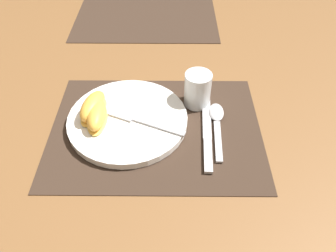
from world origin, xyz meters
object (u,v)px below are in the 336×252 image
plate (128,120)px  citrus_wedge_1 (97,115)px  fork (137,119)px  juice_glass (197,91)px  citrus_wedge_0 (93,107)px  knife (207,134)px  spoon (217,119)px

plate → citrus_wedge_1: size_ratio=2.59×
plate → fork: 0.03m
juice_glass → citrus_wedge_0: juice_glass is taller
juice_glass → knife: bearing=-80.4°
knife → fork: bearing=169.7°
plate → citrus_wedge_1: bearing=-170.5°
plate → spoon: (0.20, 0.01, -0.00)m
spoon → citrus_wedge_0: size_ratio=1.61×
spoon → fork: size_ratio=0.92×
plate → knife: bearing=-11.8°
juice_glass → fork: 0.16m
knife → fork: size_ratio=1.18×
citrus_wedge_1 → juice_glass: bearing=19.4°
knife → spoon: (0.02, 0.04, 0.00)m
juice_glass → fork: size_ratio=0.44×
juice_glass → spoon: (0.04, -0.06, -0.03)m
spoon → citrus_wedge_0: bearing=178.7°
plate → juice_glass: 0.17m
plate → fork: bearing=-22.2°
citrus_wedge_1 → spoon: bearing=3.5°
fork → citrus_wedge_0: citrus_wedge_0 is taller
spoon → knife: bearing=-120.2°
knife → citrus_wedge_1: (-0.24, 0.03, 0.03)m
fork → juice_glass: bearing=29.2°
fork → citrus_wedge_0: 0.10m
juice_glass → knife: juice_glass is taller
knife → citrus_wedge_0: citrus_wedge_0 is taller
plate → citrus_wedge_0: 0.08m
fork → citrus_wedge_0: bearing=167.9°
spoon → fork: 0.18m
knife → citrus_wedge_0: (-0.25, 0.05, 0.03)m
plate → spoon: bearing=1.6°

